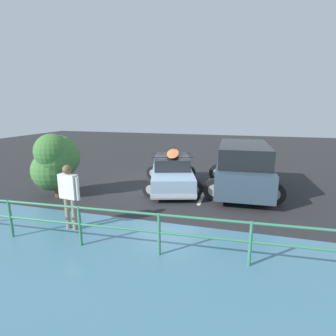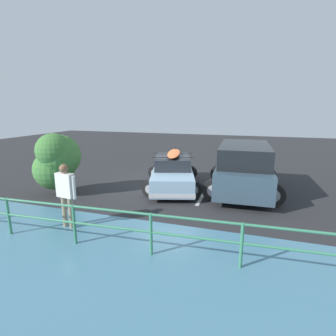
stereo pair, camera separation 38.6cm
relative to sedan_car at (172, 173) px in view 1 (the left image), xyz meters
name	(u,v)px [view 1 (the left image)]	position (x,y,z in m)	size (l,w,h in m)	color
ground_plane	(166,184)	(0.37, -0.41, -0.63)	(44.00, 44.00, 0.02)	#28282B
parking_stripe	(205,190)	(-1.40, 0.04, -0.61)	(3.53, 0.12, 0.00)	silver
sedan_car	(172,173)	(0.00, 0.00, 0.00)	(2.86, 4.28, 1.57)	#8CADC6
suv_car	(243,167)	(-2.78, -0.19, 0.35)	(2.84, 4.50, 1.88)	#334756
person_bystander	(69,191)	(1.63, 4.46, 0.45)	(0.68, 0.26, 1.77)	gray
railing_fence	(118,223)	(-0.08, 5.11, 0.05)	(9.67, 0.58, 0.98)	#387F5B
bush_near_left	(54,161)	(3.81, 2.27, 0.70)	(1.75, 1.65, 2.34)	brown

